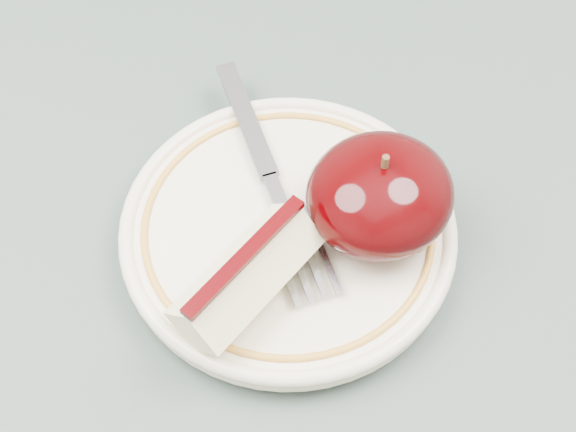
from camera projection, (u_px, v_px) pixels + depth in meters
table at (335, 263)px, 0.57m from camera, size 0.90×0.90×0.75m
plate at (288, 229)px, 0.46m from camera, size 0.19×0.19×0.02m
apple_half at (380, 195)px, 0.44m from camera, size 0.08×0.08×0.06m
apple_wedge at (247, 275)px, 0.42m from camera, size 0.09×0.06×0.04m
fork at (270, 178)px, 0.47m from camera, size 0.07×0.18×0.00m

